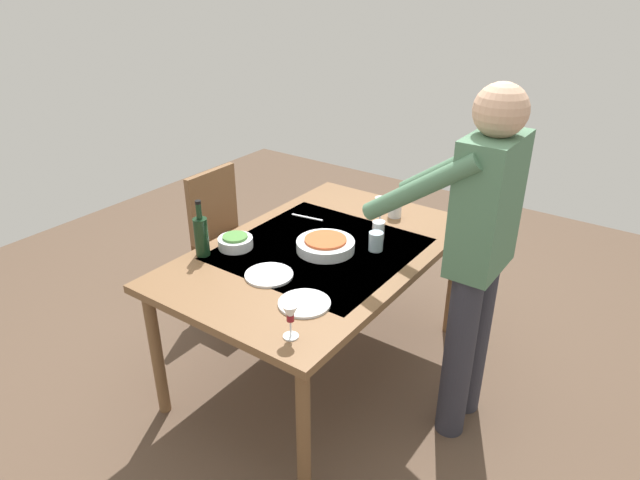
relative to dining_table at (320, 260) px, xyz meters
The scene contains 15 objects.
ground_plane 0.70m from the dining_table, ahead, with size 6.00×6.00×0.00m, color brown.
dining_table is the anchor object (origin of this frame).
chair_near 0.95m from the dining_table, 103.33° to the right, with size 0.40×0.40×0.91m.
person_server 0.83m from the dining_table, 96.23° to the left, with size 0.42×0.61×1.69m.
wine_bottle 0.62m from the dining_table, 48.13° to the right, with size 0.07×0.07×0.30m.
wine_glass_left 0.79m from the dining_table, 26.84° to the left, with size 0.07×0.07×0.15m.
wine_glass_right 0.50m from the dining_table, 169.18° to the left, with size 0.07×0.07×0.15m.
water_cup_near_left 0.61m from the dining_table, 168.56° to the left, with size 0.08×0.08×0.11m, color silver.
water_cup_near_right 0.35m from the dining_table, 144.39° to the left, with size 0.07×0.07×0.10m, color silver.
water_cup_far_left 0.31m from the dining_table, 122.55° to the left, with size 0.07×0.07×0.10m, color silver.
serving_bowl_pasta 0.11m from the dining_table, 87.99° to the left, with size 0.30×0.30×0.07m.
side_bowl_salad 0.45m from the dining_table, 56.39° to the right, with size 0.18×0.18×0.07m.
dinner_plate_near 0.54m from the dining_table, 28.13° to the left, with size 0.23×0.23×0.01m, color silver.
dinner_plate_far 0.38m from the dining_table, ahead, with size 0.23×0.23×0.01m, color silver.
table_knife 0.40m from the dining_table, 133.67° to the right, with size 0.01×0.20×0.01m, color silver.
Camera 1 is at (2.09, 1.49, 2.10)m, focal length 31.42 mm.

